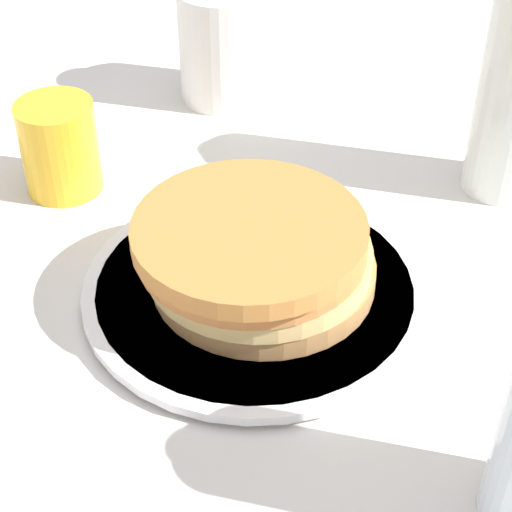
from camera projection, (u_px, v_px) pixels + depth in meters
name	position (u px, v px, depth m)	size (l,w,h in m)	color
ground_plane	(276.00, 288.00, 0.63)	(4.00, 4.00, 0.00)	silver
plate	(256.00, 291.00, 0.62)	(0.25, 0.25, 0.01)	white
pancake_stack	(255.00, 251.00, 0.60)	(0.17, 0.18, 0.06)	#B57F48
juice_glass	(60.00, 147.00, 0.71)	(0.06, 0.06, 0.08)	yellow
cream_jug	(223.00, 39.00, 0.82)	(0.09, 0.09, 0.14)	white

